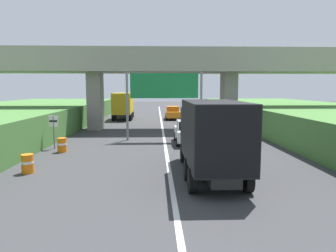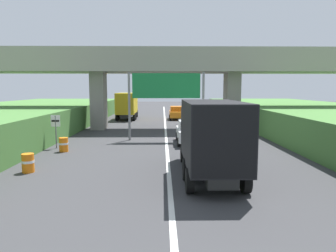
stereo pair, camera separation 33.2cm
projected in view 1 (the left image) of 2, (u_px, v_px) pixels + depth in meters
lane_centre_stripe at (164, 139)px, 24.69m from camera, size 0.20×91.20×0.01m
overpass_bridge at (162, 69)px, 30.35m from camera, size 40.00×4.80×7.75m
overhead_highway_sign at (164, 90)px, 23.83m from camera, size 5.88×0.18×5.25m
speed_limit_sign at (54, 127)px, 20.54m from camera, size 0.60×0.08×2.23m
truck_yellow at (123, 104)px, 40.81m from camera, size 2.44×7.30×3.44m
truck_black at (210, 134)px, 14.00m from camera, size 2.44×7.30×3.44m
car_white at (188, 132)px, 22.67m from camera, size 1.86×4.10×1.72m
car_orange at (173, 113)px, 40.67m from camera, size 1.86×4.10×1.72m
construction_barrel_2 at (28, 164)px, 14.68m from camera, size 0.57×0.57×0.90m
construction_barrel_3 at (62, 145)px, 19.56m from camera, size 0.57×0.57×0.90m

